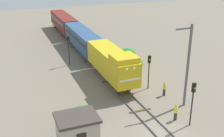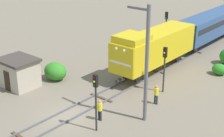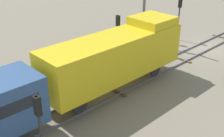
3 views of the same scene
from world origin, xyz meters
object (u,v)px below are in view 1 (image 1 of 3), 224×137
at_px(passenger_car_leading, 83,38).
at_px(catenary_mast, 187,64).
at_px(traffic_signal_mid, 149,66).
at_px(worker_by_signal, 164,88).
at_px(worker_near_track, 176,111).
at_px(relay_hut, 77,130).
at_px(traffic_signal_near, 193,97).
at_px(traffic_signal_far, 69,46).
at_px(passenger_car_trailing, 63,21).
at_px(locomotive, 112,62).

distance_m(passenger_car_leading, catenary_mast, 22.54).
height_order(traffic_signal_mid, worker_by_signal, traffic_signal_mid).
distance_m(traffic_signal_mid, worker_near_track, 7.71).
distance_m(passenger_car_leading, relay_hut, 25.48).
xyz_separation_m(traffic_signal_near, traffic_signal_mid, (0.20, 8.66, -0.11)).
xyz_separation_m(worker_near_track, relay_hut, (-9.90, -0.19, 0.40)).
xyz_separation_m(passenger_car_leading, catenary_mast, (4.94, -21.88, 2.19)).
relative_size(passenger_car_leading, traffic_signal_near, 3.18).
height_order(traffic_signal_far, worker_near_track, traffic_signal_far).
bearing_deg(passenger_car_trailing, traffic_signal_near, -85.43).
relative_size(locomotive, relay_hut, 3.31).
xyz_separation_m(passenger_car_leading, traffic_signal_mid, (3.40, -16.74, 0.42)).
bearing_deg(relay_hut, worker_near_track, 1.12).
distance_m(traffic_signal_near, worker_near_track, 2.54).
relative_size(traffic_signal_near, catenary_mast, 0.49).
bearing_deg(traffic_signal_near, locomotive, 104.85).
relative_size(locomotive, traffic_signal_mid, 2.74).
xyz_separation_m(passenger_car_leading, passenger_car_trailing, (0.00, 14.60, 0.00)).
xyz_separation_m(locomotive, relay_hut, (-7.50, -10.99, -1.38)).
height_order(locomotive, traffic_signal_far, locomotive).
height_order(passenger_car_trailing, traffic_signal_mid, traffic_signal_mid).
relative_size(passenger_car_leading, catenary_mast, 1.57).
bearing_deg(passenger_car_trailing, catenary_mast, -82.28).
bearing_deg(traffic_signal_near, worker_near_track, 122.17).
height_order(passenger_car_leading, traffic_signal_mid, traffic_signal_mid).
distance_m(traffic_signal_near, relay_hut, 10.88).
bearing_deg(locomotive, traffic_signal_far, 113.94).
distance_m(worker_by_signal, relay_hut, 12.81).
bearing_deg(locomotive, passenger_car_trailing, 90.00).
height_order(passenger_car_trailing, catenary_mast, catenary_mast).
height_order(passenger_car_trailing, worker_near_track, passenger_car_trailing).
distance_m(traffic_signal_far, worker_by_signal, 16.06).
bearing_deg(worker_by_signal, relay_hut, 48.33).
height_order(traffic_signal_near, catenary_mast, catenary_mast).
height_order(traffic_signal_mid, relay_hut, traffic_signal_mid).
distance_m(passenger_car_trailing, traffic_signal_far, 20.16).
bearing_deg(traffic_signal_mid, worker_by_signal, -71.37).
height_order(traffic_signal_mid, traffic_signal_far, traffic_signal_far).
distance_m(traffic_signal_far, relay_hut, 19.56).
relative_size(traffic_signal_mid, traffic_signal_far, 0.96).
relative_size(catenary_mast, relay_hut, 2.55).
bearing_deg(passenger_car_leading, locomotive, -90.00).
bearing_deg(worker_near_track, catenary_mast, -165.73).
height_order(locomotive, traffic_signal_mid, locomotive).
bearing_deg(traffic_signal_mid, traffic_signal_far, 121.30).
relative_size(traffic_signal_near, worker_by_signal, 2.59).
relative_size(passenger_car_leading, worker_near_track, 8.24).
height_order(locomotive, passenger_car_trailing, locomotive).
xyz_separation_m(locomotive, traffic_signal_mid, (3.40, -3.40, 0.17)).
height_order(passenger_car_trailing, worker_by_signal, passenger_car_trailing).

